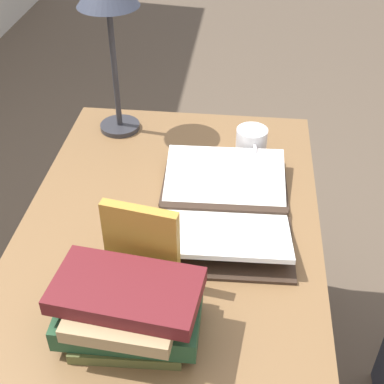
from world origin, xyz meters
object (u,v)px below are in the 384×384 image
book_stack_tall (128,308)px  book_standing_upright (141,245)px  open_book (224,207)px  coffee_mug (251,143)px

book_stack_tall → book_standing_upright: 0.15m
book_stack_tall → book_standing_upright: size_ratio=1.44×
open_book → coffee_mug: size_ratio=4.08×
open_book → book_standing_upright: (-0.25, 0.17, 0.09)m
book_stack_tall → coffee_mug: 0.72m
book_standing_upright → coffee_mug: bearing=-13.5°
book_stack_tall → coffee_mug: size_ratio=2.48×
open_book → book_stack_tall: 0.44m
book_standing_upright → coffee_mug: size_ratio=1.72×
coffee_mug → open_book: bearing=166.8°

